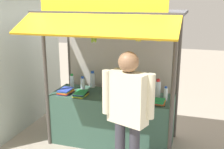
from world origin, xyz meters
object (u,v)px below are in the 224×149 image
object	(u,v)px
banana_bunch_leftmost	(94,36)
vendor_person	(128,107)
magazine_stack_mid_left	(134,96)
water_bottle_rear_center	(142,86)
magazine_stack_right	(81,94)
banana_bunch_inner_right	(159,36)
magazine_stack_front_right	(159,102)
banana_bunch_inner_left	(138,36)
water_bottle_far_left	(166,94)
magazine_stack_back_left	(65,91)
water_bottle_left	(158,89)
water_bottle_far_right	(72,82)
water_bottle_front_left	(83,84)
water_bottle_back_right	(93,80)

from	to	relation	value
banana_bunch_leftmost	vendor_person	distance (m)	1.14
magazine_stack_mid_left	water_bottle_rear_center	bearing A→B (deg)	67.26
banana_bunch_leftmost	magazine_stack_right	bearing A→B (deg)	141.69
magazine_stack_right	banana_bunch_inner_right	bearing A→B (deg)	-12.23
magazine_stack_front_right	magazine_stack_right	xyz separation A→B (m)	(-1.28, -0.00, 0.00)
magazine_stack_mid_left	banana_bunch_inner_left	size ratio (longest dim) A/B	1.02
water_bottle_far_left	magazine_stack_back_left	bearing A→B (deg)	-174.73
water_bottle_rear_center	water_bottle_left	bearing A→B (deg)	-25.82
water_bottle_far_right	magazine_stack_back_left	xyz separation A→B (m)	(0.01, -0.28, -0.08)
water_bottle_left	water_bottle_rear_center	bearing A→B (deg)	154.18
vendor_person	water_bottle_front_left	bearing A→B (deg)	156.25
water_bottle_left	banana_bunch_inner_right	bearing A→B (deg)	-84.11
magazine_stack_mid_left	vendor_person	distance (m)	0.97
water_bottle_far_left	banana_bunch_leftmost	bearing A→B (deg)	-155.63
water_bottle_back_right	banana_bunch_inner_right	world-z (taller)	banana_bunch_inner_right
magazine_stack_front_right	vendor_person	world-z (taller)	vendor_person
magazine_stack_front_right	banana_bunch_leftmost	world-z (taller)	banana_bunch_leftmost
banana_bunch_inner_left	magazine_stack_back_left	bearing A→B (deg)	166.68
water_bottle_far_right	water_bottle_rear_center	distance (m)	1.24
water_bottle_far_left	magazine_stack_mid_left	bearing A→B (deg)	180.00
magazine_stack_mid_left	banana_bunch_inner_right	bearing A→B (deg)	-47.28
banana_bunch_inner_left	magazine_stack_mid_left	bearing A→B (deg)	107.62
water_bottle_back_right	magazine_stack_mid_left	world-z (taller)	water_bottle_back_right
water_bottle_left	water_bottle_rear_center	size ratio (longest dim) A/B	1.17
water_bottle_left	magazine_stack_mid_left	world-z (taller)	water_bottle_left
water_bottle_front_left	vendor_person	world-z (taller)	vendor_person
banana_bunch_leftmost	water_bottle_far_left	bearing A→B (deg)	24.37
magazine_stack_right	banana_bunch_inner_left	bearing A→B (deg)	-15.48
water_bottle_front_left	banana_bunch_leftmost	world-z (taller)	banana_bunch_leftmost
banana_bunch_inner_left	water_bottle_rear_center	bearing A→B (deg)	95.08
water_bottle_far_right	magazine_stack_back_left	bearing A→B (deg)	-88.35
magazine_stack_mid_left	magazine_stack_right	size ratio (longest dim) A/B	0.92
water_bottle_left	water_bottle_back_right	size ratio (longest dim) A/B	1.05
banana_bunch_inner_right	banana_bunch_inner_left	distance (m)	0.28
magazine_stack_right	magazine_stack_back_left	size ratio (longest dim) A/B	0.99
magazine_stack_front_right	vendor_person	size ratio (longest dim) A/B	0.14
water_bottle_front_left	water_bottle_far_left	size ratio (longest dim) A/B	1.13
water_bottle_front_left	magazine_stack_front_right	distance (m)	1.36
water_bottle_rear_center	magazine_stack_front_right	bearing A→B (deg)	-48.76
water_bottle_back_right	banana_bunch_leftmost	distance (m)	1.20
water_bottle_front_left	magazine_stack_front_right	size ratio (longest dim) A/B	1.02
water_bottle_left	magazine_stack_right	size ratio (longest dim) A/B	1.07
water_bottle_left	water_bottle_rear_center	xyz separation A→B (m)	(-0.28, 0.14, -0.02)
water_bottle_far_left	magazine_stack_right	world-z (taller)	water_bottle_far_left
water_bottle_rear_center	water_bottle_back_right	bearing A→B (deg)	174.53
water_bottle_front_left	vendor_person	bearing A→B (deg)	-43.42
banana_bunch_inner_left	water_bottle_front_left	bearing A→B (deg)	154.57
water_bottle_rear_center	banana_bunch_inner_right	bearing A→B (deg)	-63.13
water_bottle_rear_center	banana_bunch_leftmost	bearing A→B (deg)	-131.80
banana_bunch_inner_right	magazine_stack_right	bearing A→B (deg)	167.77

